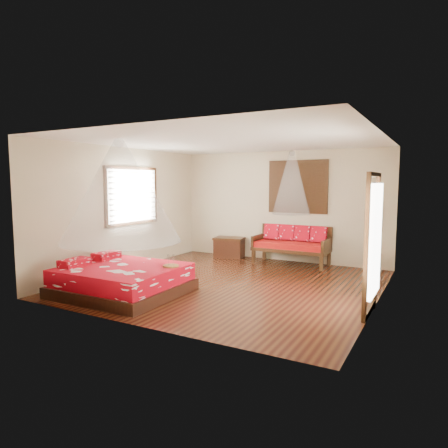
# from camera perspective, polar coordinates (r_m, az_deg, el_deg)

# --- Properties ---
(room) EXTENTS (5.54, 5.54, 2.84)m
(room) POSITION_cam_1_polar(r_m,az_deg,el_deg) (7.85, 1.08, 1.50)
(room) COLOR black
(room) RESTS_ON ground
(bed) EXTENTS (2.11, 1.92, 0.64)m
(bed) POSITION_cam_1_polar(r_m,az_deg,el_deg) (7.54, -14.37, -7.72)
(bed) COLOR black
(bed) RESTS_ON floor
(daybed) EXTENTS (1.81, 0.81, 0.95)m
(daybed) POSITION_cam_1_polar(r_m,az_deg,el_deg) (9.96, 9.72, -2.72)
(daybed) COLOR black
(daybed) RESTS_ON floor
(storage_chest) EXTENTS (0.88, 0.71, 0.54)m
(storage_chest) POSITION_cam_1_polar(r_m,az_deg,el_deg) (10.76, 0.78, -3.32)
(storage_chest) COLOR black
(storage_chest) RESTS_ON floor
(shutter_panel) EXTENTS (1.52, 0.06, 1.32)m
(shutter_panel) POSITION_cam_1_polar(r_m,az_deg,el_deg) (10.16, 10.48, 5.25)
(shutter_panel) COLOR black
(shutter_panel) RESTS_ON wall_back
(window_left) EXTENTS (0.10, 1.74, 1.34)m
(window_left) POSITION_cam_1_polar(r_m,az_deg,el_deg) (9.55, -12.93, 3.96)
(window_left) COLOR black
(window_left) RESTS_ON wall_left
(glazed_door) EXTENTS (0.08, 1.02, 2.16)m
(glazed_door) POSITION_cam_1_polar(r_m,az_deg,el_deg) (6.46, 20.30, -2.79)
(glazed_door) COLOR black
(glazed_door) RESTS_ON floor
(wine_tray) EXTENTS (0.29, 0.29, 0.23)m
(wine_tray) POSITION_cam_1_polar(r_m,az_deg,el_deg) (7.26, -7.60, -5.59)
(wine_tray) COLOR brown
(wine_tray) RESTS_ON bed
(mosquito_net_main) EXTENTS (2.13, 2.13, 1.80)m
(mosquito_net_main) POSITION_cam_1_polar(r_m,az_deg,el_deg) (7.32, -14.59, 4.51)
(mosquito_net_main) COLOR white
(mosquito_net_main) RESTS_ON ceiling
(mosquito_net_daybed) EXTENTS (0.90, 0.90, 1.50)m
(mosquito_net_daybed) POSITION_cam_1_polar(r_m,az_deg,el_deg) (9.72, 9.62, 5.83)
(mosquito_net_daybed) COLOR white
(mosquito_net_daybed) RESTS_ON ceiling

